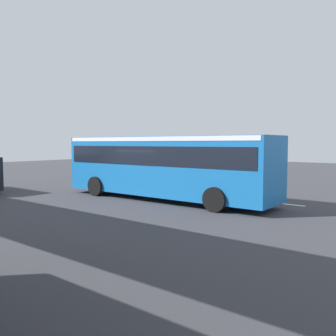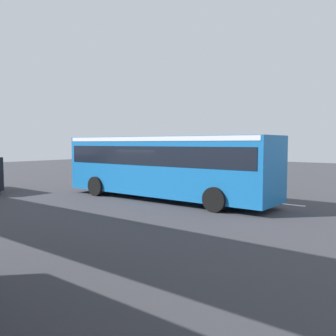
{
  "view_description": "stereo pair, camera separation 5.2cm",
  "coord_description": "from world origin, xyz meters",
  "views": [
    {
      "loc": [
        -11.87,
        13.68,
        2.84
      ],
      "look_at": [
        -1.05,
        -0.16,
        1.6
      ],
      "focal_mm": 38.01,
      "sensor_mm": 36.0,
      "label": 1
    },
    {
      "loc": [
        -11.91,
        13.64,
        2.84
      ],
      "look_at": [
        -1.05,
        -0.16,
        1.6
      ],
      "focal_mm": 38.01,
      "sensor_mm": 36.0,
      "label": 2
    }
  ],
  "objects": [
    {
      "name": "ground",
      "position": [
        0.0,
        0.0,
        0.0
      ],
      "size": [
        80.0,
        80.0,
        0.0
      ],
      "primitive_type": "plane",
      "color": "#38383D"
    },
    {
      "name": "city_bus",
      "position": [
        -0.79,
        -0.17,
        1.88
      ],
      "size": [
        11.54,
        2.85,
        3.15
      ],
      "color": "#196BB7",
      "rests_on": "ground"
    },
    {
      "name": "traffic_sign",
      "position": [
        3.41,
        -4.32,
        1.89
      ],
      "size": [
        0.08,
        0.6,
        2.8
      ],
      "color": "slate",
      "rests_on": "ground"
    },
    {
      "name": "lane_dash_leftmost",
      "position": [
        -6.0,
        -2.59,
        0.0
      ],
      "size": [
        2.0,
        0.2,
        0.01
      ],
      "primitive_type": "cube",
      "color": "silver",
      "rests_on": "ground"
    },
    {
      "name": "lane_dash_left",
      "position": [
        -2.0,
        -2.59,
        0.0
      ],
      "size": [
        2.0,
        0.2,
        0.01
      ],
      "primitive_type": "cube",
      "color": "silver",
      "rests_on": "ground"
    },
    {
      "name": "lane_dash_centre",
      "position": [
        2.0,
        -2.59,
        0.0
      ],
      "size": [
        2.0,
        0.2,
        0.01
      ],
      "primitive_type": "cube",
      "color": "silver",
      "rests_on": "ground"
    },
    {
      "name": "lane_dash_right",
      "position": [
        6.0,
        -2.59,
        0.0
      ],
      "size": [
        2.0,
        0.2,
        0.01
      ],
      "primitive_type": "cube",
      "color": "silver",
      "rests_on": "ground"
    }
  ]
}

